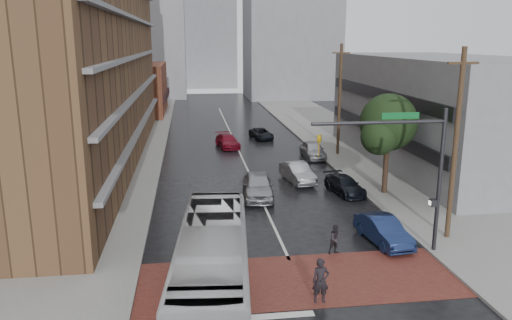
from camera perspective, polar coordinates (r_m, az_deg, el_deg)
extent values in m
plane|color=black|center=(22.24, 5.15, -14.07)|extent=(160.00, 160.00, 0.00)
cube|color=brown|center=(22.67, 4.87, -13.47)|extent=(14.00, 5.00, 0.02)
cube|color=gray|center=(45.89, -16.16, 0.14)|extent=(9.00, 90.00, 0.15)
cube|color=gray|center=(48.10, 12.03, 0.99)|extent=(9.00, 90.00, 0.15)
cube|color=brown|center=(73.89, -13.52, 7.91)|extent=(8.00, 16.00, 7.00)
cube|color=gray|center=(44.85, 20.50, 5.28)|extent=(11.00, 26.00, 9.00)
cube|color=gray|center=(97.82, -13.74, 16.53)|extent=(18.00, 16.00, 32.00)
cube|color=gray|center=(114.29, -5.52, 14.35)|extent=(12.00, 10.00, 24.00)
cylinder|color=#332319|center=(34.80, 14.60, -0.68)|extent=(0.36, 0.36, 4.00)
sphere|color=black|center=(34.21, 14.90, 4.20)|extent=(3.80, 3.80, 3.80)
sphere|color=black|center=(33.28, 13.90, 2.61)|extent=(2.40, 2.40, 2.40)
sphere|color=black|center=(35.34, 15.55, 3.46)|extent=(2.60, 2.60, 2.60)
cylinder|color=#2D2D33|center=(25.59, 20.23, -2.46)|extent=(0.20, 0.20, 7.20)
cylinder|color=#2D2D33|center=(23.63, 13.92, 4.17)|extent=(6.40, 0.16, 0.16)
imported|color=gold|center=(22.94, 7.25, 1.64)|extent=(0.20, 0.16, 1.00)
cube|color=#0C5926|center=(23.97, 16.19, 4.88)|extent=(1.80, 0.05, 0.30)
cube|color=#2D2D33|center=(25.76, 19.55, -4.63)|extent=(0.30, 0.30, 0.35)
cylinder|color=#473321|center=(27.26, 21.82, 1.38)|extent=(0.26, 0.26, 10.00)
cube|color=#473321|center=(26.77, 22.61, 10.20)|extent=(1.60, 0.12, 0.12)
cylinder|color=#473321|center=(45.51, 9.52, 6.69)|extent=(0.26, 0.26, 10.00)
cube|color=#473321|center=(45.21, 9.74, 11.98)|extent=(1.60, 0.12, 0.12)
imported|color=#BBBBBD|center=(20.17, -4.98, -12.01)|extent=(3.73, 11.73, 3.21)
imported|color=black|center=(20.62, 7.40, -13.55)|extent=(0.70, 0.48, 1.87)
imported|color=#272227|center=(25.13, 9.13, -8.93)|extent=(0.84, 0.72, 1.51)
imported|color=#9B9DA2|center=(33.32, 0.20, -2.93)|extent=(2.40, 5.08, 1.68)
imported|color=#B2B6BA|center=(37.11, 4.78, -1.45)|extent=(2.14, 4.52, 1.43)
imported|color=maroon|center=(49.05, -3.28, 2.17)|extent=(2.49, 4.61, 1.27)
imported|color=black|center=(53.31, 0.62, 3.03)|extent=(2.48, 4.29, 1.12)
imported|color=#16244D|center=(26.94, 14.34, -7.79)|extent=(1.98, 4.29, 1.36)
imported|color=black|center=(34.82, 10.11, -2.84)|extent=(2.35, 4.28, 1.18)
imported|color=#AAADB2|center=(44.89, 6.52, 1.18)|extent=(1.79, 4.37, 1.48)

